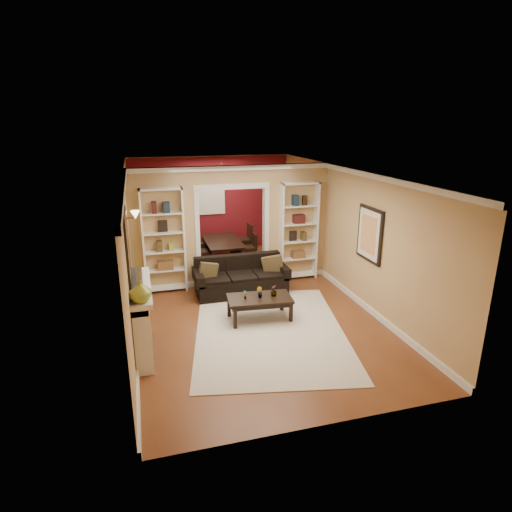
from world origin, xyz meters
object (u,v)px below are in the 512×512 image
object	(u,v)px
sofa	(241,276)
bookshelf_left	(164,241)
coffee_table	(260,308)
dining_table	(224,251)
fireplace	(143,318)
bookshelf_right	(298,232)

from	to	relation	value
sofa	bookshelf_left	bearing A→B (deg)	159.70
coffee_table	dining_table	bearing A→B (deg)	94.25
coffee_table	bookshelf_left	world-z (taller)	bookshelf_left
bookshelf_left	fireplace	world-z (taller)	bookshelf_left
bookshelf_right	sofa	bearing A→B (deg)	-159.27
sofa	fireplace	bearing A→B (deg)	-137.23
bookshelf_left	bookshelf_right	distance (m)	3.10
sofa	coffee_table	size ratio (longest dim) A/B	1.70
dining_table	sofa	bearing A→B (deg)	177.90
bookshelf_left	fireplace	bearing A→B (deg)	-102.05
bookshelf_right	dining_table	bearing A→B (deg)	129.80
sofa	bookshelf_right	xyz separation A→B (m)	(1.53, 0.58, 0.75)
sofa	fireplace	xyz separation A→B (m)	(-2.11, -1.95, 0.18)
bookshelf_right	fireplace	xyz separation A→B (m)	(-3.64, -2.53, -0.57)
coffee_table	dining_table	xyz separation A→B (m)	(0.06, 3.68, 0.07)
bookshelf_right	fireplace	distance (m)	4.47
fireplace	dining_table	world-z (taller)	fireplace
sofa	coffee_table	distance (m)	1.37
coffee_table	bookshelf_right	distance (m)	2.62
sofa	fireplace	world-z (taller)	fireplace
bookshelf_left	coffee_table	bearing A→B (deg)	-50.60
bookshelf_left	dining_table	size ratio (longest dim) A/B	1.39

